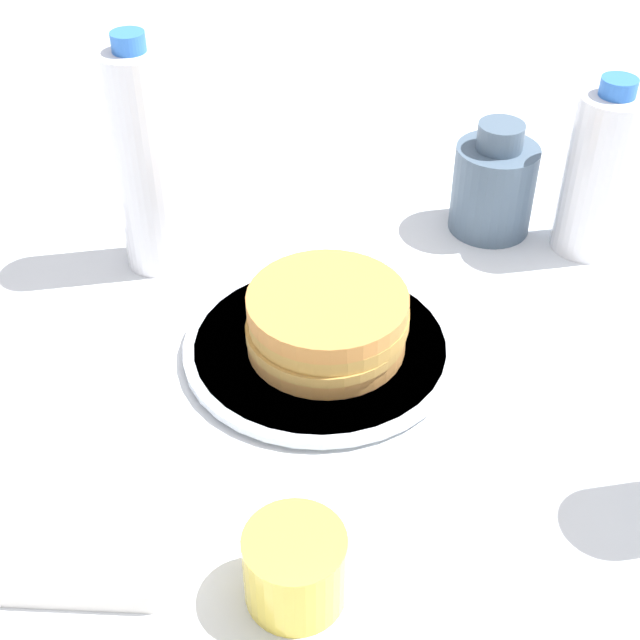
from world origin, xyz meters
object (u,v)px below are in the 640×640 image
Objects in this scene: plate at (320,347)px; water_bottle_mid at (599,173)px; juice_glass at (295,567)px; cream_jug at (494,185)px; water_bottle_near at (145,163)px; pancake_stack at (327,322)px.

water_bottle_mid is (0.34, 0.05, 0.08)m from plate.
cream_jug is (0.38, 0.36, 0.02)m from juice_glass.
water_bottle_near is at bearing 87.14° from juice_glass.
water_bottle_mid reaches higher than pancake_stack.
water_bottle_near is (-0.36, 0.09, 0.06)m from cream_jug.
cream_jug is at bearing 24.87° from plate.
plate is 2.02× the size of cream_jug.
water_bottle_mid is at bearing 9.21° from pancake_stack.
water_bottle_mid reaches higher than cream_jug.
juice_glass is at bearing -148.57° from water_bottle_mid.
cream_jug is (0.26, 0.13, 0.01)m from pancake_stack.
water_bottle_near reaches higher than water_bottle_mid.
juice_glass is 0.53m from cream_jug.
water_bottle_near is (-0.10, 0.21, 0.08)m from pancake_stack.
juice_glass is 0.45m from water_bottle_near.
pancake_stack is at bearing -55.92° from plate.
juice_glass is at bearing -118.96° from pancake_stack.
pancake_stack is 0.78× the size of water_bottle_mid.
water_bottle_near is at bearing 115.83° from pancake_stack.
juice_glass is (-0.13, -0.23, -0.01)m from pancake_stack.
water_bottle_mid reaches higher than juice_glass.
cream_jug reaches higher than pancake_stack.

